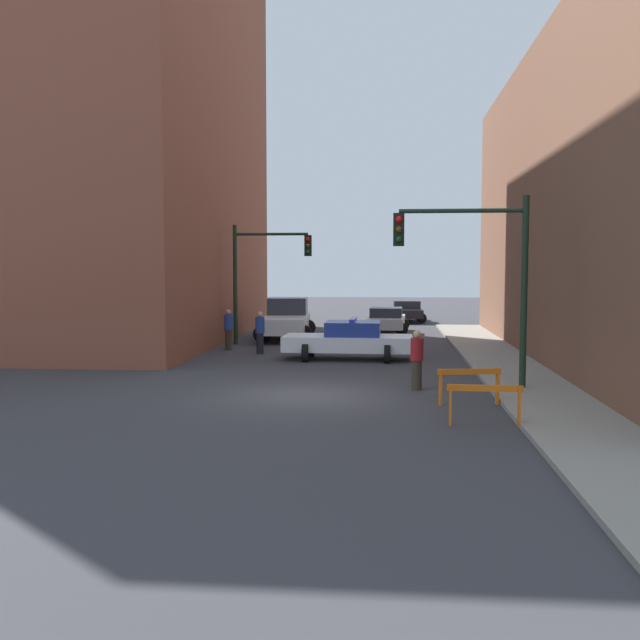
{
  "coord_description": "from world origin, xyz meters",
  "views": [
    {
      "loc": [
        2.17,
        -18.59,
        3.43
      ],
      "look_at": [
        -0.17,
        6.58,
        1.51
      ],
      "focal_mm": 40.0,
      "sensor_mm": 36.0,
      "label": 1
    }
  ],
  "objects_px": {
    "traffic_light_near": "(481,262)",
    "parked_car_near": "(386,320)",
    "traffic_light_far": "(260,267)",
    "parked_car_mid": "(406,311)",
    "barrier_mid": "(469,380)",
    "police_car": "(349,340)",
    "barrier_front": "(485,398)",
    "pedestrian_crossing": "(260,332)",
    "pedestrian_sidewalk": "(417,359)",
    "pedestrian_corner": "(229,329)",
    "white_truck": "(286,319)"
  },
  "relations": [
    {
      "from": "police_car",
      "to": "parked_car_near",
      "type": "relative_size",
      "value": 1.08
    },
    {
      "from": "traffic_light_near",
      "to": "parked_car_near",
      "type": "xyz_separation_m",
      "value": [
        -2.54,
        16.81,
        -2.86
      ]
    },
    {
      "from": "traffic_light_far",
      "to": "police_car",
      "type": "relative_size",
      "value": 1.1
    },
    {
      "from": "traffic_light_far",
      "to": "parked_car_mid",
      "type": "xyz_separation_m",
      "value": [
        6.72,
        13.43,
        -2.72
      ]
    },
    {
      "from": "parked_car_near",
      "to": "barrier_mid",
      "type": "bearing_deg",
      "value": -80.81
    },
    {
      "from": "pedestrian_crossing",
      "to": "parked_car_mid",
      "type": "bearing_deg",
      "value": 104.53
    },
    {
      "from": "pedestrian_corner",
      "to": "parked_car_mid",
      "type": "bearing_deg",
      "value": -1.32
    },
    {
      "from": "pedestrian_sidewalk",
      "to": "parked_car_near",
      "type": "bearing_deg",
      "value": 171.16
    },
    {
      "from": "barrier_mid",
      "to": "police_car",
      "type": "bearing_deg",
      "value": 112.27
    },
    {
      "from": "traffic_light_near",
      "to": "traffic_light_far",
      "type": "bearing_deg",
      "value": 126.42
    },
    {
      "from": "traffic_light_far",
      "to": "pedestrian_corner",
      "type": "distance_m",
      "value": 3.43
    },
    {
      "from": "traffic_light_far",
      "to": "parked_car_mid",
      "type": "height_order",
      "value": "traffic_light_far"
    },
    {
      "from": "traffic_light_far",
      "to": "police_car",
      "type": "xyz_separation_m",
      "value": [
        4.13,
        -4.68,
        -2.67
      ]
    },
    {
      "from": "pedestrian_corner",
      "to": "white_truck",
      "type": "bearing_deg",
      "value": 4.91
    },
    {
      "from": "pedestrian_sidewalk",
      "to": "barrier_front",
      "type": "xyz_separation_m",
      "value": [
        1.25,
        -4.43,
        -0.24
      ]
    },
    {
      "from": "police_car",
      "to": "white_truck",
      "type": "bearing_deg",
      "value": 25.69
    },
    {
      "from": "traffic_light_near",
      "to": "pedestrian_sidewalk",
      "type": "bearing_deg",
      "value": -178.64
    },
    {
      "from": "traffic_light_far",
      "to": "barrier_front",
      "type": "distance_m",
      "value": 17.35
    },
    {
      "from": "traffic_light_near",
      "to": "pedestrian_crossing",
      "type": "bearing_deg",
      "value": 134.48
    },
    {
      "from": "traffic_light_near",
      "to": "barrier_mid",
      "type": "distance_m",
      "value": 3.61
    },
    {
      "from": "barrier_mid",
      "to": "traffic_light_far",
      "type": "bearing_deg",
      "value": 120.14
    },
    {
      "from": "pedestrian_crossing",
      "to": "pedestrian_corner",
      "type": "distance_m",
      "value": 1.92
    },
    {
      "from": "traffic_light_far",
      "to": "pedestrian_crossing",
      "type": "relative_size",
      "value": 3.13
    },
    {
      "from": "traffic_light_far",
      "to": "pedestrian_sidewalk",
      "type": "height_order",
      "value": "traffic_light_far"
    },
    {
      "from": "parked_car_mid",
      "to": "traffic_light_far",
      "type": "bearing_deg",
      "value": -117.86
    },
    {
      "from": "parked_car_near",
      "to": "white_truck",
      "type": "bearing_deg",
      "value": -141.81
    },
    {
      "from": "parked_car_near",
      "to": "barrier_front",
      "type": "distance_m",
      "value": 21.39
    },
    {
      "from": "barrier_front",
      "to": "traffic_light_near",
      "type": "bearing_deg",
      "value": 84.25
    },
    {
      "from": "pedestrian_crossing",
      "to": "pedestrian_corner",
      "type": "height_order",
      "value": "same"
    },
    {
      "from": "white_truck",
      "to": "parked_car_mid",
      "type": "relative_size",
      "value": 1.27
    },
    {
      "from": "traffic_light_near",
      "to": "parked_car_mid",
      "type": "relative_size",
      "value": 1.2
    },
    {
      "from": "white_truck",
      "to": "barrier_mid",
      "type": "relative_size",
      "value": 3.48
    },
    {
      "from": "barrier_mid",
      "to": "pedestrian_crossing",
      "type": "bearing_deg",
      "value": 125.71
    },
    {
      "from": "barrier_mid",
      "to": "white_truck",
      "type": "bearing_deg",
      "value": 113.41
    },
    {
      "from": "parked_car_mid",
      "to": "traffic_light_near",
      "type": "bearing_deg",
      "value": -88.2
    },
    {
      "from": "pedestrian_crossing",
      "to": "pedestrian_sidewalk",
      "type": "height_order",
      "value": "same"
    },
    {
      "from": "white_truck",
      "to": "barrier_front",
      "type": "bearing_deg",
      "value": -72.43
    },
    {
      "from": "traffic_light_far",
      "to": "pedestrian_crossing",
      "type": "bearing_deg",
      "value": -80.12
    },
    {
      "from": "traffic_light_near",
      "to": "barrier_mid",
      "type": "height_order",
      "value": "traffic_light_near"
    },
    {
      "from": "parked_car_mid",
      "to": "pedestrian_crossing",
      "type": "relative_size",
      "value": 2.61
    },
    {
      "from": "white_truck",
      "to": "pedestrian_corner",
      "type": "height_order",
      "value": "white_truck"
    },
    {
      "from": "traffic_light_near",
      "to": "pedestrian_sidewalk",
      "type": "xyz_separation_m",
      "value": [
        -1.7,
        -0.04,
        -2.67
      ]
    },
    {
      "from": "parked_car_near",
      "to": "pedestrian_sidewalk",
      "type": "height_order",
      "value": "pedestrian_sidewalk"
    },
    {
      "from": "police_car",
      "to": "pedestrian_corner",
      "type": "bearing_deg",
      "value": 64.25
    },
    {
      "from": "parked_car_mid",
      "to": "pedestrian_crossing",
      "type": "distance_m",
      "value": 17.82
    },
    {
      "from": "traffic_light_near",
      "to": "parked_car_near",
      "type": "relative_size",
      "value": 1.18
    },
    {
      "from": "pedestrian_corner",
      "to": "barrier_mid",
      "type": "bearing_deg",
      "value": -117.12
    },
    {
      "from": "traffic_light_far",
      "to": "traffic_light_near",
      "type": "bearing_deg",
      "value": -53.58
    },
    {
      "from": "traffic_light_near",
      "to": "police_car",
      "type": "xyz_separation_m",
      "value": [
        -3.9,
        6.21,
        -2.81
      ]
    },
    {
      "from": "traffic_light_near",
      "to": "white_truck",
      "type": "xyz_separation_m",
      "value": [
        -7.25,
        13.5,
        -2.62
      ]
    }
  ]
}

